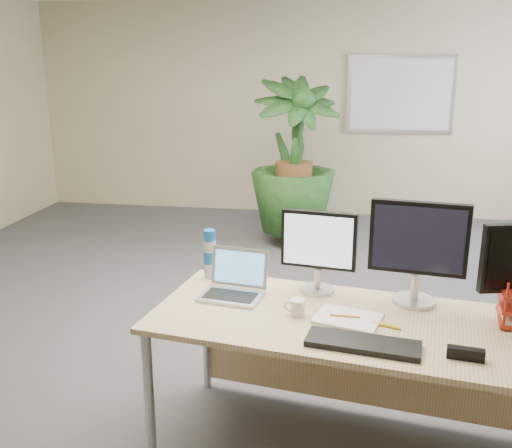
% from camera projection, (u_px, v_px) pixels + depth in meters
% --- Properties ---
extents(floor, '(8.00, 8.00, 0.00)m').
position_uv_depth(floor, '(251.00, 359.00, 3.86)').
color(floor, '#45454A').
rests_on(floor, ground).
extents(back_wall, '(7.00, 0.04, 2.70)m').
position_uv_depth(back_wall, '(303.00, 110.00, 7.29)').
color(back_wall, '#C4B18A').
rests_on(back_wall, floor).
extents(whiteboard, '(1.30, 0.04, 0.95)m').
position_uv_depth(whiteboard, '(400.00, 95.00, 7.02)').
color(whiteboard, silver).
rests_on(whiteboard, back_wall).
extents(desk, '(2.05, 1.11, 0.75)m').
position_uv_depth(desk, '(356.00, 340.00, 2.87)').
color(desk, tan).
rests_on(desk, floor).
extents(floor_plant, '(1.12, 1.12, 1.50)m').
position_uv_depth(floor_plant, '(294.00, 177.00, 6.11)').
color(floor_plant, '#153613').
rests_on(floor_plant, floor).
extents(monitor_left, '(0.40, 0.18, 0.44)m').
position_uv_depth(monitor_left, '(318.00, 246.00, 3.00)').
color(monitor_left, silver).
rests_on(monitor_left, desk).
extents(monitor_right, '(0.48, 0.22, 0.53)m').
position_uv_depth(monitor_right, '(418.00, 246.00, 2.84)').
color(monitor_right, silver).
rests_on(monitor_right, desk).
extents(laptop, '(0.35, 0.32, 0.23)m').
position_uv_depth(laptop, '(235.00, 284.00, 3.02)').
color(laptop, silver).
rests_on(laptop, desk).
extents(keyboard, '(0.51, 0.24, 0.03)m').
position_uv_depth(keyboard, '(363.00, 344.00, 2.47)').
color(keyboard, black).
rests_on(keyboard, desk).
extents(coffee_mug, '(0.11, 0.07, 0.08)m').
position_uv_depth(coffee_mug, '(297.00, 307.00, 2.77)').
color(coffee_mug, white).
rests_on(coffee_mug, desk).
extents(spiral_notebook, '(0.35, 0.30, 0.01)m').
position_uv_depth(spiral_notebook, '(348.00, 318.00, 2.73)').
color(spiral_notebook, white).
rests_on(spiral_notebook, desk).
extents(orange_pen, '(0.15, 0.01, 0.01)m').
position_uv_depth(orange_pen, '(345.00, 316.00, 2.73)').
color(orange_pen, orange).
rests_on(orange_pen, spiral_notebook).
extents(yellow_highlighter, '(0.13, 0.06, 0.02)m').
position_uv_depth(yellow_highlighter, '(387.00, 325.00, 2.65)').
color(yellow_highlighter, yellow).
rests_on(yellow_highlighter, desk).
extents(water_bottle, '(0.07, 0.07, 0.28)m').
position_uv_depth(water_bottle, '(210.00, 255.00, 3.23)').
color(water_bottle, '#AEC2CD').
rests_on(water_bottle, desk).
extents(stapler, '(0.15, 0.06, 0.05)m').
position_uv_depth(stapler, '(466.00, 354.00, 2.36)').
color(stapler, black).
rests_on(stapler, desk).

